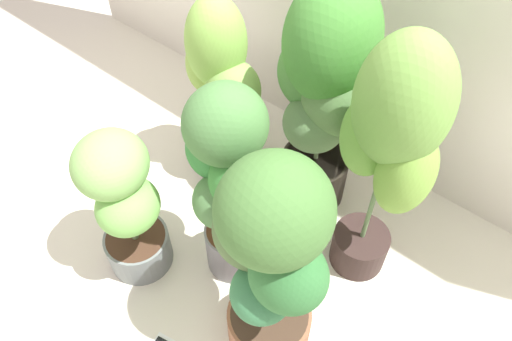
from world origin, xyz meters
TOP-DOWN VIEW (x-y plane):
  - ground_plane at (0.00, 0.00)m, footprint 8.00×8.00m
  - potted_plant_back_right at (0.35, 0.37)m, footprint 0.38×0.28m
  - potted_plant_center at (-0.00, 0.07)m, footprint 0.36×0.33m
  - potted_plant_back_center at (0.04, 0.52)m, footprint 0.42×0.40m
  - potted_plant_back_left at (-0.35, 0.43)m, footprint 0.38×0.30m
  - potted_plant_front_right at (0.27, -0.07)m, footprint 0.42×0.35m
  - potted_plant_front_left at (-0.28, -0.14)m, footprint 0.37×0.33m

SIDE VIEW (x-z plane):
  - ground_plane at x=0.00m, z-range 0.00..0.00m
  - potted_plant_front_left at x=-0.28m, z-range 0.05..0.70m
  - potted_plant_back_left at x=-0.35m, z-range 0.03..0.84m
  - potted_plant_center at x=0.00m, z-range 0.08..0.93m
  - potted_plant_front_right at x=0.27m, z-range 0.08..0.95m
  - potted_plant_back_center at x=0.04m, z-range 0.09..1.06m
  - potted_plant_back_right at x=0.35m, z-range 0.13..1.14m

